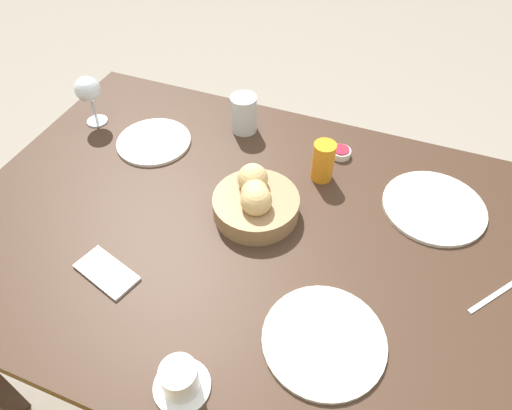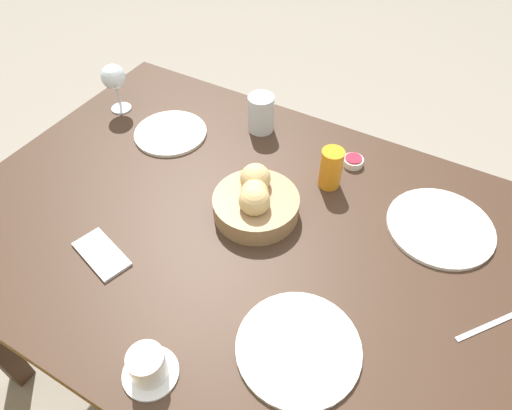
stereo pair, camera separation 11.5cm
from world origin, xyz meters
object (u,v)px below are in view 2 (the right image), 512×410
coffee_cup (149,367)px  cell_phone (102,254)px  jam_bowl_berry (353,161)px  fork_silver (492,324)px  plate_near_right (171,133)px  juice_glass (331,168)px  plate_near_left (440,227)px  water_tumbler (261,113)px  wine_glass (114,78)px  bread_basket (256,201)px  plate_far_center (298,348)px

coffee_cup → cell_phone: (0.28, -0.17, -0.03)m
jam_bowl_berry → fork_silver: (-0.44, 0.33, -0.01)m
plate_near_right → juice_glass: bearing=-175.7°
plate_near_left → water_tumbler: bearing=-12.5°
plate_near_right → fork_silver: 0.99m
plate_near_right → water_tumbler: bearing=-144.8°
plate_near_left → wine_glass: (1.03, 0.00, 0.11)m
plate_near_right → water_tumbler: size_ratio=1.91×
plate_near_left → plate_near_right: 0.81m
wine_glass → bread_basket: bearing=163.5°
bread_basket → water_tumbler: bread_basket is taller
plate_near_right → wine_glass: size_ratio=1.40×
jam_bowl_berry → fork_silver: bearing=143.4°
juice_glass → cell_phone: 0.61m
wine_glass → plate_near_left: bearing=-179.9°
plate_near_left → wine_glass: bearing=0.1°
bread_basket → plate_near_right: (0.38, -0.15, -0.04)m
wine_glass → fork_silver: wine_glass is taller
bread_basket → fork_silver: bearing=177.2°
bread_basket → plate_near_right: bearing=-21.5°
juice_glass → water_tumbler: size_ratio=1.00×
plate_far_center → wine_glass: bearing=-28.0°
wine_glass → cell_phone: wine_glass is taller
coffee_cup → cell_phone: bearing=-30.8°
plate_far_center → fork_silver: plate_far_center is taller
jam_bowl_berry → bread_basket: bearing=63.4°
juice_glass → water_tumbler: (0.28, -0.12, 0.00)m
bread_basket → wine_glass: bearing=-16.5°
juice_glass → jam_bowl_berry: 0.12m
plate_near_right → coffee_cup: bearing=124.0°
wine_glass → plate_far_center: bearing=152.0°
plate_near_left → water_tumbler: (0.58, -0.13, 0.05)m
coffee_cup → jam_bowl_berry: coffee_cup is taller
jam_bowl_berry → fork_silver: size_ratio=0.37×
plate_near_left → jam_bowl_berry: size_ratio=4.56×
coffee_cup → water_tumbler: bearing=-76.1°
bread_basket → water_tumbler: 0.35m
plate_near_left → cell_phone: plate_near_left is taller
juice_glass → wine_glass: bearing=0.8°
plate_near_left → fork_silver: plate_near_left is taller
coffee_cup → fork_silver: (-0.55, -0.44, -0.03)m
wine_glass → fork_silver: size_ratio=1.01×
plate_near_left → plate_far_center: 0.49m
jam_bowl_berry → fork_silver: 0.55m
plate_far_center → coffee_cup: size_ratio=2.31×
plate_near_right → jam_bowl_berry: size_ratio=3.80×
water_tumbler → coffee_cup: 0.80m
plate_near_left → bread_basket: bearing=23.1°
plate_near_left → juice_glass: (0.30, -0.01, 0.05)m
bread_basket → plate_far_center: 0.38m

